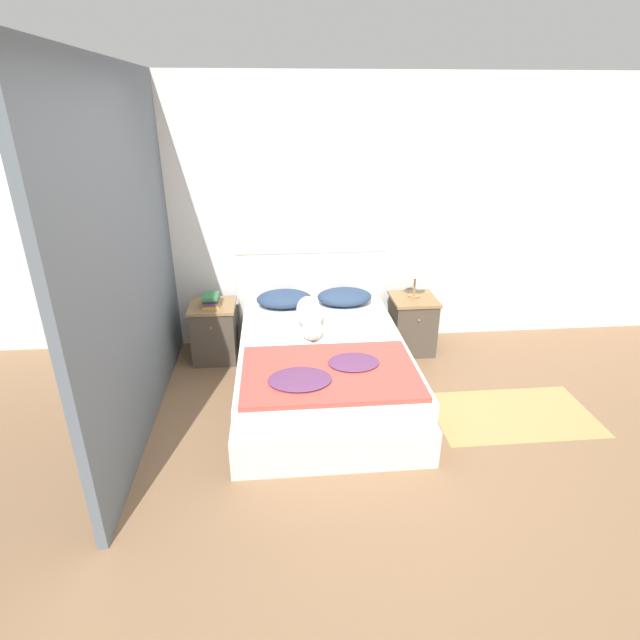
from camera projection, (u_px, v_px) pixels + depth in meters
ground_plane at (355, 472)px, 3.36m from camera, size 16.00×16.00×0.00m
wall_back at (324, 217)px, 4.79m from camera, size 9.00×0.06×2.55m
wall_side_left at (137, 252)px, 3.68m from camera, size 0.06×3.10×2.55m
bed at (322, 368)px, 4.17m from camera, size 1.40×2.05×0.50m
headboard at (312, 294)px, 5.02m from camera, size 1.48×0.06×0.99m
nightstand_left at (215, 331)px, 4.76m from camera, size 0.43×0.45×0.56m
nightstand_right at (412, 324)px, 4.92m from camera, size 0.43×0.45×0.56m
pillow_left at (284, 299)px, 4.74m from camera, size 0.52×0.37×0.15m
pillow_right at (344, 297)px, 4.79m from camera, size 0.52×0.37×0.15m
quilt at (328, 372)px, 3.56m from camera, size 1.25×0.85×0.07m
dog at (310, 315)px, 4.32m from camera, size 0.23×0.83×0.21m
book_stack at (211, 300)px, 4.61m from camera, size 0.15×0.22×0.11m
table_lamp at (416, 270)px, 4.72m from camera, size 0.23×0.23×0.35m
rug at (513, 414)px, 3.98m from camera, size 1.26×0.73×0.00m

